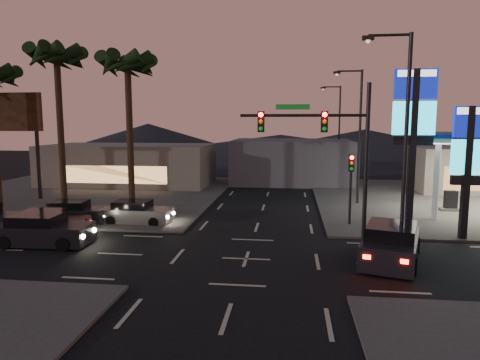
# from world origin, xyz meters

# --- Properties ---
(ground) EXTENTS (140.00, 140.00, 0.00)m
(ground) POSITION_xyz_m (0.00, 0.00, 0.00)
(ground) COLOR black
(ground) RESTS_ON ground
(corner_lot_ne) EXTENTS (24.00, 24.00, 0.12)m
(corner_lot_ne) POSITION_xyz_m (16.00, 16.00, 0.06)
(corner_lot_ne) COLOR #47443F
(corner_lot_ne) RESTS_ON ground
(corner_lot_nw) EXTENTS (24.00, 24.00, 0.12)m
(corner_lot_nw) POSITION_xyz_m (-16.00, 16.00, 0.06)
(corner_lot_nw) COLOR #47443F
(corner_lot_nw) RESTS_ON ground
(convenience_store) EXTENTS (10.00, 6.00, 4.00)m
(convenience_store) POSITION_xyz_m (18.00, 21.00, 2.00)
(convenience_store) COLOR #726B5B
(convenience_store) RESTS_ON ground
(pylon_sign_tall) EXTENTS (2.20, 0.35, 9.00)m
(pylon_sign_tall) POSITION_xyz_m (8.50, 5.50, 6.39)
(pylon_sign_tall) COLOR black
(pylon_sign_tall) RESTS_ON ground
(pylon_sign_short) EXTENTS (1.60, 0.35, 7.00)m
(pylon_sign_short) POSITION_xyz_m (11.00, 4.50, 4.66)
(pylon_sign_short) COLOR black
(pylon_sign_short) RESTS_ON ground
(traffic_signal_mast) EXTENTS (6.10, 0.39, 8.00)m
(traffic_signal_mast) POSITION_xyz_m (3.76, 1.99, 5.23)
(traffic_signal_mast) COLOR black
(traffic_signal_mast) RESTS_ON ground
(pedestal_signal) EXTENTS (0.32, 0.39, 4.30)m
(pedestal_signal) POSITION_xyz_m (5.50, 6.98, 2.92)
(pedestal_signal) COLOR black
(pedestal_signal) RESTS_ON ground
(streetlight_near) EXTENTS (2.14, 0.25, 10.00)m
(streetlight_near) POSITION_xyz_m (6.79, 1.00, 5.72)
(streetlight_near) COLOR black
(streetlight_near) RESTS_ON ground
(streetlight_mid) EXTENTS (2.14, 0.25, 10.00)m
(streetlight_mid) POSITION_xyz_m (6.79, 14.00, 5.72)
(streetlight_mid) COLOR black
(streetlight_mid) RESTS_ON ground
(streetlight_far) EXTENTS (2.14, 0.25, 10.00)m
(streetlight_far) POSITION_xyz_m (6.79, 28.00, 5.72)
(streetlight_far) COLOR black
(streetlight_far) RESTS_ON ground
(palm_a) EXTENTS (4.41, 4.41, 10.86)m
(palm_a) POSITION_xyz_m (-9.00, 9.50, 9.43)
(palm_a) COLOR black
(palm_a) RESTS_ON ground
(palm_b) EXTENTS (4.41, 4.41, 11.46)m
(palm_b) POSITION_xyz_m (-14.00, 9.50, 9.97)
(palm_b) COLOR black
(palm_b) RESTS_ON ground
(billboard) EXTENTS (6.00, 0.30, 8.50)m
(billboard) POSITION_xyz_m (-20.50, 13.00, 6.33)
(billboard) COLOR black
(billboard) RESTS_ON ground
(building_far_west) EXTENTS (16.00, 8.00, 4.00)m
(building_far_west) POSITION_xyz_m (-14.00, 22.00, 2.00)
(building_far_west) COLOR #726B5B
(building_far_west) RESTS_ON ground
(building_far_mid) EXTENTS (12.00, 9.00, 4.40)m
(building_far_mid) POSITION_xyz_m (2.00, 26.00, 2.20)
(building_far_mid) COLOR #4C4C51
(building_far_mid) RESTS_ON ground
(hill_left) EXTENTS (40.00, 40.00, 6.00)m
(hill_left) POSITION_xyz_m (-25.00, 60.00, 3.00)
(hill_left) COLOR black
(hill_left) RESTS_ON ground
(hill_right) EXTENTS (50.00, 50.00, 5.00)m
(hill_right) POSITION_xyz_m (15.00, 60.00, 2.50)
(hill_right) COLOR black
(hill_right) RESTS_ON ground
(hill_center) EXTENTS (60.00, 60.00, 4.00)m
(hill_center) POSITION_xyz_m (0.00, 60.00, 2.00)
(hill_center) COLOR black
(hill_center) RESTS_ON ground
(car_lane_a_front) EXTENTS (4.93, 2.20, 1.58)m
(car_lane_a_front) POSITION_xyz_m (-10.49, 1.00, 0.73)
(car_lane_a_front) COLOR black
(car_lane_a_front) RESTS_ON ground
(car_lane_a_mid) EXTENTS (4.42, 2.23, 1.39)m
(car_lane_a_mid) POSITION_xyz_m (-11.28, 2.82, 0.65)
(car_lane_a_mid) COLOR black
(car_lane_a_mid) RESTS_ON ground
(car_lane_b_front) EXTENTS (4.39, 1.95, 1.41)m
(car_lane_b_front) POSITION_xyz_m (-7.44, 6.11, 0.66)
(car_lane_b_front) COLOR slate
(car_lane_b_front) RESTS_ON ground
(car_lane_b_mid) EXTENTS (4.39, 2.11, 1.39)m
(car_lane_b_mid) POSITION_xyz_m (-11.34, 5.74, 0.65)
(car_lane_b_mid) COLOR black
(car_lane_b_mid) RESTS_ON ground
(suv_station) EXTENTS (3.65, 5.60, 1.74)m
(suv_station) POSITION_xyz_m (6.47, 0.51, 0.81)
(suv_station) COLOR black
(suv_station) RESTS_ON ground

